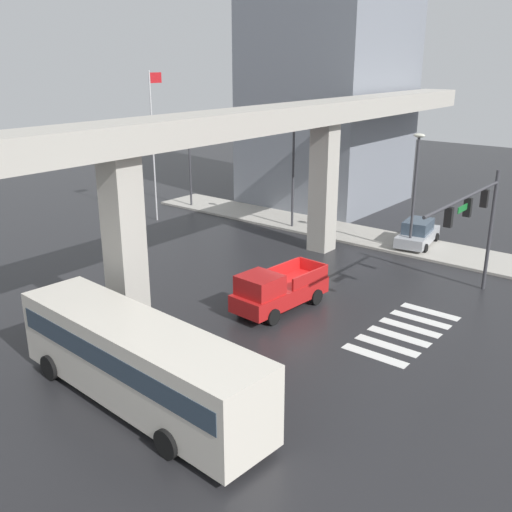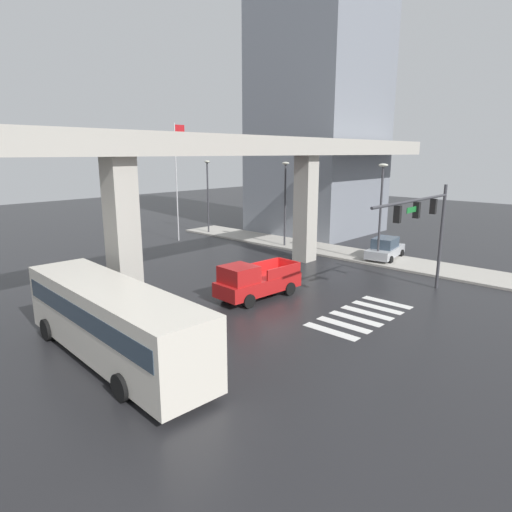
{
  "view_description": "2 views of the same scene",
  "coord_description": "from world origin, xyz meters",
  "px_view_note": "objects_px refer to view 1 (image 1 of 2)",
  "views": [
    {
      "loc": [
        -22.22,
        -15.51,
        11.39
      ],
      "look_at": [
        -1.86,
        0.84,
        2.55
      ],
      "focal_mm": 41.33,
      "sensor_mm": 36.0,
      "label": 1
    },
    {
      "loc": [
        -19.06,
        -16.39,
        7.97
      ],
      "look_at": [
        -1.4,
        -0.1,
        2.39
      ],
      "focal_mm": 31.25,
      "sensor_mm": 36.0,
      "label": 2
    }
  ],
  "objects_px": {
    "city_bus": "(138,358)",
    "street_lamp_far_north": "(189,150)",
    "sedan_silver": "(418,233)",
    "pickup_truck": "(276,291)",
    "street_lamp_mid_block": "(293,163)",
    "traffic_signal_mast": "(475,214)",
    "street_lamp_near_corner": "(415,179)",
    "flagpole": "(154,136)"
  },
  "relations": [
    {
      "from": "city_bus",
      "to": "street_lamp_near_corner",
      "type": "bearing_deg",
      "value": -0.33
    },
    {
      "from": "street_lamp_near_corner",
      "to": "flagpole",
      "type": "bearing_deg",
      "value": 103.7
    },
    {
      "from": "flagpole",
      "to": "street_lamp_mid_block",
      "type": "bearing_deg",
      "value": -64.29
    },
    {
      "from": "sedan_silver",
      "to": "street_lamp_far_north",
      "type": "relative_size",
      "value": 0.62
    },
    {
      "from": "city_bus",
      "to": "traffic_signal_mast",
      "type": "bearing_deg",
      "value": -20.1
    },
    {
      "from": "sedan_silver",
      "to": "street_lamp_near_corner",
      "type": "distance_m",
      "value": 4.03
    },
    {
      "from": "pickup_truck",
      "to": "street_lamp_near_corner",
      "type": "height_order",
      "value": "street_lamp_near_corner"
    },
    {
      "from": "street_lamp_mid_block",
      "to": "pickup_truck",
      "type": "bearing_deg",
      "value": -147.58
    },
    {
      "from": "street_lamp_near_corner",
      "to": "street_lamp_far_north",
      "type": "xyz_separation_m",
      "value": [
        0.0,
        18.69,
        0.0
      ]
    },
    {
      "from": "pickup_truck",
      "to": "street_lamp_far_north",
      "type": "height_order",
      "value": "street_lamp_far_north"
    },
    {
      "from": "city_bus",
      "to": "flagpole",
      "type": "bearing_deg",
      "value": 46.32
    },
    {
      "from": "city_bus",
      "to": "street_lamp_mid_block",
      "type": "bearing_deg",
      "value": 22.21
    },
    {
      "from": "street_lamp_mid_block",
      "to": "traffic_signal_mast",
      "type": "bearing_deg",
      "value": -111.95
    },
    {
      "from": "pickup_truck",
      "to": "street_lamp_mid_block",
      "type": "relative_size",
      "value": 0.72
    },
    {
      "from": "street_lamp_far_north",
      "to": "street_lamp_near_corner",
      "type": "bearing_deg",
      "value": -90.0
    },
    {
      "from": "street_lamp_near_corner",
      "to": "street_lamp_far_north",
      "type": "relative_size",
      "value": 1.0
    },
    {
      "from": "sedan_silver",
      "to": "street_lamp_far_north",
      "type": "xyz_separation_m",
      "value": [
        -1.56,
        18.47,
        3.7
      ]
    },
    {
      "from": "traffic_signal_mast",
      "to": "sedan_silver",
      "type": "bearing_deg",
      "value": 38.13
    },
    {
      "from": "traffic_signal_mast",
      "to": "flagpole",
      "type": "bearing_deg",
      "value": 86.48
    },
    {
      "from": "sedan_silver",
      "to": "flagpole",
      "type": "height_order",
      "value": "flagpole"
    },
    {
      "from": "city_bus",
      "to": "street_lamp_far_north",
      "type": "xyz_separation_m",
      "value": [
        21.27,
        18.57,
        2.83
      ]
    },
    {
      "from": "sedan_silver",
      "to": "city_bus",
      "type": "bearing_deg",
      "value": -179.75
    },
    {
      "from": "sedan_silver",
      "to": "street_lamp_near_corner",
      "type": "xyz_separation_m",
      "value": [
        -1.56,
        -0.22,
        3.7
      ]
    },
    {
      "from": "city_bus",
      "to": "street_lamp_mid_block",
      "type": "xyz_separation_m",
      "value": [
        21.27,
        8.68,
        2.83
      ]
    },
    {
      "from": "pickup_truck",
      "to": "street_lamp_near_corner",
      "type": "xyz_separation_m",
      "value": [
        12.03,
        -1.17,
        3.57
      ]
    },
    {
      "from": "flagpole",
      "to": "traffic_signal_mast",
      "type": "bearing_deg",
      "value": -93.52
    },
    {
      "from": "street_lamp_near_corner",
      "to": "street_lamp_mid_block",
      "type": "distance_m",
      "value": 8.81
    },
    {
      "from": "street_lamp_near_corner",
      "to": "pickup_truck",
      "type": "bearing_deg",
      "value": 174.45
    },
    {
      "from": "city_bus",
      "to": "traffic_signal_mast",
      "type": "relative_size",
      "value": 1.26
    },
    {
      "from": "city_bus",
      "to": "street_lamp_near_corner",
      "type": "relative_size",
      "value": 1.51
    },
    {
      "from": "pickup_truck",
      "to": "street_lamp_mid_block",
      "type": "bearing_deg",
      "value": 32.42
    },
    {
      "from": "street_lamp_far_north",
      "to": "sedan_silver",
      "type": "bearing_deg",
      "value": -85.16
    },
    {
      "from": "traffic_signal_mast",
      "to": "street_lamp_near_corner",
      "type": "distance_m",
      "value": 8.01
    },
    {
      "from": "street_lamp_near_corner",
      "to": "street_lamp_mid_block",
      "type": "height_order",
      "value": "same"
    },
    {
      "from": "city_bus",
      "to": "street_lamp_far_north",
      "type": "distance_m",
      "value": 28.38
    },
    {
      "from": "city_bus",
      "to": "street_lamp_far_north",
      "type": "height_order",
      "value": "street_lamp_far_north"
    },
    {
      "from": "street_lamp_near_corner",
      "to": "flagpole",
      "type": "height_order",
      "value": "flagpole"
    },
    {
      "from": "city_bus",
      "to": "street_lamp_near_corner",
      "type": "height_order",
      "value": "street_lamp_near_corner"
    },
    {
      "from": "pickup_truck",
      "to": "city_bus",
      "type": "xyz_separation_m",
      "value": [
        -9.24,
        -1.05,
        0.73
      ]
    },
    {
      "from": "street_lamp_mid_block",
      "to": "flagpole",
      "type": "relative_size",
      "value": 0.69
    },
    {
      "from": "sedan_silver",
      "to": "street_lamp_near_corner",
      "type": "relative_size",
      "value": 0.62
    },
    {
      "from": "city_bus",
      "to": "sedan_silver",
      "type": "distance_m",
      "value": 22.85
    }
  ]
}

